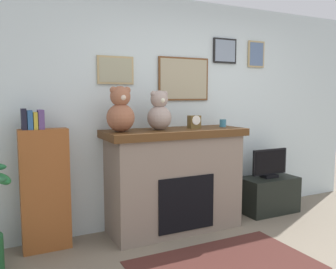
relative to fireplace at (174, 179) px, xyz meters
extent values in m
cube|color=silver|center=(0.37, 0.34, 0.73)|extent=(5.20, 0.12, 2.60)
cube|color=brown|center=(0.26, 0.27, 1.12)|extent=(0.66, 0.02, 0.50)
cube|color=tan|center=(0.26, 0.25, 1.12)|extent=(0.62, 0.00, 0.46)
cube|color=tan|center=(1.33, 0.27, 1.46)|extent=(0.26, 0.02, 0.33)
cube|color=slate|center=(1.33, 0.25, 1.46)|extent=(0.22, 0.00, 0.29)
cube|color=black|center=(0.84, 0.27, 1.47)|extent=(0.33, 0.02, 0.30)
cube|color=gray|center=(0.84, 0.25, 1.47)|extent=(0.29, 0.00, 0.26)
cube|color=tan|center=(-0.57, 0.27, 1.19)|extent=(0.40, 0.02, 0.30)
cube|color=#9E9B7B|center=(-0.57, 0.25, 1.19)|extent=(0.36, 0.00, 0.26)
cube|color=gray|center=(0.00, 0.00, -0.05)|extent=(1.45, 0.56, 1.05)
cube|color=#4F3016|center=(0.00, 0.00, 0.52)|extent=(1.57, 0.62, 0.08)
cube|color=black|center=(0.00, -0.28, -0.20)|extent=(0.65, 0.02, 0.58)
cube|color=brown|center=(-1.35, 0.08, 0.02)|extent=(0.45, 0.16, 1.18)
cube|color=black|center=(-1.52, 0.08, 0.71)|extent=(0.04, 0.13, 0.19)
cube|color=#295489|center=(-1.47, 0.08, 0.70)|extent=(0.05, 0.13, 0.18)
cube|color=gold|center=(-1.42, 0.08, 0.69)|extent=(0.04, 0.13, 0.16)
cube|color=#563B73|center=(-1.37, 0.08, 0.70)|extent=(0.05, 0.13, 0.18)
ellipsoid|color=#216B34|center=(-1.73, -0.12, 0.22)|extent=(0.19, 0.37, 0.08)
cube|color=black|center=(1.36, -0.02, -0.34)|extent=(0.73, 0.40, 0.45)
cube|color=black|center=(1.36, -0.02, -0.10)|extent=(0.20, 0.14, 0.04)
cube|color=black|center=(1.36, -0.02, 0.09)|extent=(0.53, 0.03, 0.33)
cube|color=black|center=(1.36, -0.04, 0.09)|extent=(0.49, 0.00, 0.29)
cube|color=#45221D|center=(0.00, -0.96, -0.57)|extent=(1.62, 0.94, 0.01)
cylinder|color=teal|center=(0.63, -0.02, 0.60)|extent=(0.08, 0.08, 0.09)
cube|color=brown|center=(0.24, -0.02, 0.63)|extent=(0.13, 0.09, 0.14)
cylinder|color=white|center=(0.24, -0.07, 0.65)|extent=(0.10, 0.01, 0.10)
sphere|color=#955A3F|center=(-0.62, -0.02, 0.70)|extent=(0.28, 0.28, 0.28)
sphere|color=#955A3F|center=(-0.62, -0.02, 0.92)|extent=(0.20, 0.20, 0.20)
sphere|color=#955A3F|center=(-0.69, -0.02, 0.98)|extent=(0.07, 0.07, 0.07)
sphere|color=#955A3F|center=(-0.55, -0.02, 0.98)|extent=(0.07, 0.07, 0.07)
sphere|color=beige|center=(-0.62, -0.10, 0.91)|extent=(0.06, 0.06, 0.06)
sphere|color=gray|center=(-0.19, -0.02, 0.69)|extent=(0.26, 0.26, 0.26)
sphere|color=gray|center=(-0.19, -0.02, 0.88)|extent=(0.19, 0.19, 0.19)
sphere|color=gray|center=(-0.26, -0.02, 0.94)|extent=(0.07, 0.07, 0.07)
sphere|color=gray|center=(-0.13, -0.02, 0.94)|extent=(0.07, 0.07, 0.07)
sphere|color=beige|center=(-0.19, -0.09, 0.87)|extent=(0.06, 0.06, 0.06)
camera|label=1|loc=(-1.77, -3.39, 0.92)|focal=37.63mm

